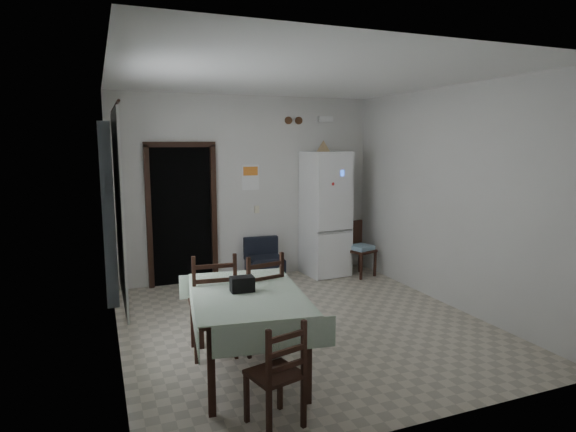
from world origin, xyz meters
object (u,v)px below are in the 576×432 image
(fridge, at_px, (325,214))
(corner_chair, at_px, (361,249))
(dining_table, at_px, (248,333))
(dining_chair_far_left, at_px, (213,302))
(dining_chair_far_right, at_px, (257,300))
(navy_seat, at_px, (265,260))
(dining_chair_near_head, at_px, (275,372))

(fridge, height_order, corner_chair, fridge)
(corner_chair, height_order, dining_table, corner_chair)
(dining_chair_far_left, bearing_deg, fridge, -130.56)
(dining_table, relative_size, dining_chair_far_right, 1.45)
(fridge, relative_size, corner_chair, 2.27)
(navy_seat, height_order, dining_table, dining_table)
(dining_chair_far_right, bearing_deg, dining_table, 52.62)
(dining_chair_near_head, bearing_deg, dining_chair_far_left, -98.39)
(navy_seat, bearing_deg, dining_chair_far_right, -106.88)
(dining_chair_far_right, bearing_deg, corner_chair, -151.09)
(fridge, xyz_separation_m, corner_chair, (0.49, -0.33, -0.57))
(navy_seat, relative_size, dining_chair_far_left, 0.61)
(dining_chair_far_right, bearing_deg, dining_chair_far_left, -15.09)
(dining_table, xyz_separation_m, dining_chair_far_left, (-0.20, 0.55, 0.15))
(dining_chair_near_head, bearing_deg, dining_table, -107.78)
(fridge, height_order, navy_seat, fridge)
(fridge, bearing_deg, corner_chair, -38.68)
(dining_chair_far_right, bearing_deg, dining_chair_near_head, 66.74)
(corner_chair, bearing_deg, dining_table, -154.19)
(dining_chair_far_left, height_order, dining_chair_near_head, dining_chair_far_left)
(dining_table, distance_m, dining_chair_far_right, 0.59)
(corner_chair, bearing_deg, dining_chair_near_head, -146.13)
(dining_chair_far_right, bearing_deg, navy_seat, -121.65)
(fridge, xyz_separation_m, dining_chair_far_right, (-1.96, -2.35, -0.49))
(dining_chair_far_right, bearing_deg, fridge, -140.45)
(dining_table, xyz_separation_m, dining_chair_far_right, (0.26, 0.51, 0.13))
(fridge, distance_m, dining_chair_far_left, 3.38)
(dining_chair_near_head, bearing_deg, dining_chair_far_right, -116.68)
(corner_chair, bearing_deg, fridge, 128.28)
(corner_chair, distance_m, dining_chair_far_left, 3.52)
(fridge, height_order, dining_chair_far_right, fridge)
(fridge, relative_size, navy_seat, 3.04)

